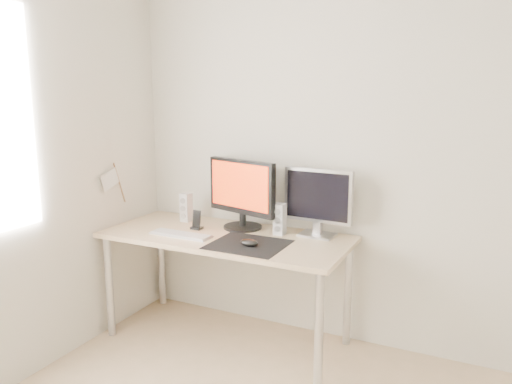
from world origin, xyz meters
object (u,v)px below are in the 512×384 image
(speaker_left, at_px, (186,207))
(phone_dock, at_px, (197,223))
(speaker_right, at_px, (280,219))
(second_monitor, at_px, (318,199))
(desk, at_px, (226,246))
(keyboard, at_px, (181,234))
(mouse, at_px, (249,243))
(main_monitor, at_px, (242,191))

(speaker_left, xyz_separation_m, phone_dock, (0.18, -0.14, -0.06))
(speaker_right, bearing_deg, second_monitor, 16.77)
(desk, distance_m, speaker_right, 0.39)
(speaker_right, bearing_deg, desk, -153.13)
(second_monitor, bearing_deg, keyboard, -154.62)
(phone_dock, bearing_deg, keyboard, -92.07)
(mouse, relative_size, phone_dock, 0.89)
(second_monitor, relative_size, speaker_right, 2.22)
(keyboard, bearing_deg, desk, 30.77)
(main_monitor, bearing_deg, mouse, -56.44)
(desk, bearing_deg, mouse, -32.89)
(second_monitor, height_order, keyboard, second_monitor)
(speaker_right, bearing_deg, mouse, -100.94)
(desk, height_order, phone_dock, phone_dock)
(desk, bearing_deg, main_monitor, 82.37)
(speaker_left, bearing_deg, speaker_right, -1.30)
(mouse, height_order, main_monitor, main_monitor)
(desk, distance_m, keyboard, 0.30)
(speaker_left, xyz_separation_m, speaker_right, (0.73, -0.02, 0.00))
(speaker_right, xyz_separation_m, keyboard, (-0.56, -0.31, -0.09))
(speaker_right, xyz_separation_m, phone_dock, (-0.55, -0.12, -0.06))
(second_monitor, bearing_deg, main_monitor, -174.64)
(mouse, xyz_separation_m, speaker_right, (0.06, 0.32, 0.08))
(mouse, xyz_separation_m, desk, (-0.25, 0.16, -0.10))
(main_monitor, bearing_deg, second_monitor, 5.36)
(second_monitor, bearing_deg, mouse, -127.01)
(keyboard, height_order, phone_dock, phone_dock)
(mouse, distance_m, speaker_right, 0.33)
(speaker_left, bearing_deg, phone_dock, -38.57)
(second_monitor, relative_size, speaker_left, 2.22)
(main_monitor, relative_size, second_monitor, 1.20)
(desk, distance_m, second_monitor, 0.67)
(desk, distance_m, speaker_left, 0.49)
(second_monitor, distance_m, speaker_left, 0.97)
(phone_dock, bearing_deg, main_monitor, 28.77)
(main_monitor, height_order, speaker_left, main_monitor)
(second_monitor, xyz_separation_m, keyboard, (-0.79, -0.37, -0.23))
(main_monitor, relative_size, speaker_right, 2.67)
(speaker_right, distance_m, phone_dock, 0.57)
(second_monitor, xyz_separation_m, speaker_left, (-0.96, -0.05, -0.14))
(mouse, height_order, second_monitor, second_monitor)
(desk, xyz_separation_m, speaker_right, (0.31, 0.16, 0.18))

